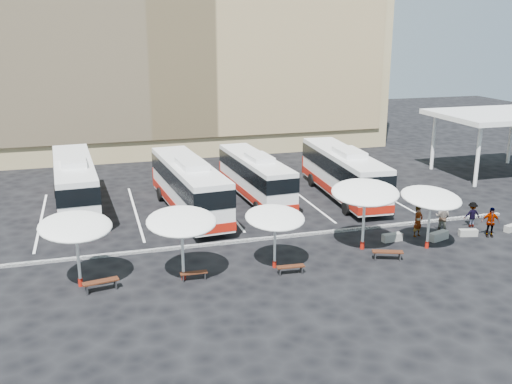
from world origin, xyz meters
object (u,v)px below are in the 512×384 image
object	(u,v)px
sunshade_1	(181,222)
conc_bench_2	(468,233)
bus_0	(75,182)
passenger_2	(490,222)
wood_bench_2	(291,268)
wood_bench_3	(388,253)
sunshade_4	(431,198)
wood_bench_0	(101,283)
bus_3	(343,172)
bus_1	(189,185)
wood_bench_1	(194,274)
sunshade_0	(75,227)
sunshade_3	(365,193)
conc_bench_1	(439,236)
passenger_3	(472,214)
conc_bench_3	(512,228)
conc_bench_0	(392,237)
sunshade_2	(275,218)
bus_2	(255,175)
passenger_0	(418,221)
passenger_1	(443,217)

from	to	relation	value
sunshade_1	conc_bench_2	bearing A→B (deg)	4.25
bus_0	passenger_2	xyz separation A→B (m)	(23.50, -12.39, -1.03)
wood_bench_2	wood_bench_3	size ratio (longest dim) A/B	0.87
sunshade_4	wood_bench_0	bearing A→B (deg)	-178.62
bus_3	sunshade_1	distance (m)	17.33
bus_1	wood_bench_1	size ratio (longest dim) A/B	8.97
sunshade_0	wood_bench_2	bearing A→B (deg)	-8.60
bus_0	wood_bench_0	size ratio (longest dim) A/B	6.98
sunshade_3	conc_bench_1	xyz separation A→B (m)	(4.92, 0.02, -3.04)
passenger_2	passenger_3	bearing A→B (deg)	108.96
passenger_3	wood_bench_3	bearing A→B (deg)	31.75
sunshade_0	sunshade_3	xyz separation A→B (m)	(15.13, 0.53, 0.27)
wood_bench_1	passenger_3	xyz separation A→B (m)	(18.00, 2.86, 0.48)
bus_1	bus_3	bearing A→B (deg)	-2.42
sunshade_0	wood_bench_0	world-z (taller)	sunshade_0
sunshade_3	conc_bench_3	xyz separation A→B (m)	(10.07, 0.07, -3.08)
wood_bench_2	passenger_3	xyz separation A→B (m)	(13.21, 3.53, 0.46)
bus_1	wood_bench_0	distance (m)	12.25
wood_bench_3	bus_3	bearing A→B (deg)	77.01
sunshade_1	wood_bench_3	distance (m)	11.17
wood_bench_1	passenger_3	size ratio (longest dim) A/B	0.85
conc_bench_0	sunshade_2	bearing A→B (deg)	-167.77
bus_2	passenger_0	xyz separation A→B (m)	(7.04, -10.24, -0.82)
bus_1	bus_2	bearing A→B (deg)	16.46
bus_2	passenger_3	size ratio (longest dim) A/B	6.83
bus_3	wood_bench_2	distance (m)	14.39
bus_0	conc_bench_3	world-z (taller)	bus_0
bus_1	wood_bench_0	xyz separation A→B (m)	(-6.07, -10.53, -1.54)
sunshade_4	sunshade_3	bearing A→B (deg)	165.54
conc_bench_3	bus_0	bearing A→B (deg)	154.80
sunshade_4	passenger_2	world-z (taller)	sunshade_4
sunshade_4	sunshade_1	bearing A→B (deg)	-178.87
sunshade_3	conc_bench_1	bearing A→B (deg)	0.19
bus_3	passenger_2	size ratio (longest dim) A/B	6.61
conc_bench_1	bus_0	bearing A→B (deg)	149.34
bus_0	passenger_0	distance (m)	22.41
wood_bench_3	passenger_0	xyz separation A→B (m)	(3.49, 2.75, 0.54)
sunshade_1	conc_bench_1	world-z (taller)	sunshade_1
wood_bench_1	passenger_1	distance (m)	15.96
wood_bench_3	sunshade_0	bearing A→B (deg)	175.37
sunshade_1	passenger_0	distance (m)	14.63
wood_bench_0	passenger_2	xyz separation A→B (m)	(22.31, 1.00, 0.51)
sunshade_2	sunshade_4	distance (m)	9.07
sunshade_4	wood_bench_1	xyz separation A→B (m)	(-13.34, -0.48, -2.63)
passenger_0	bus_1	bearing A→B (deg)	128.09
sunshade_3	passenger_1	world-z (taller)	sunshade_3
sunshade_3	wood_bench_2	bearing A→B (deg)	-157.61
conc_bench_0	conc_bench_2	bearing A→B (deg)	-6.20
sunshade_4	passenger_1	size ratio (longest dim) A/B	2.06
wood_bench_2	conc_bench_3	xyz separation A→B (m)	(15.07, 2.13, -0.13)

